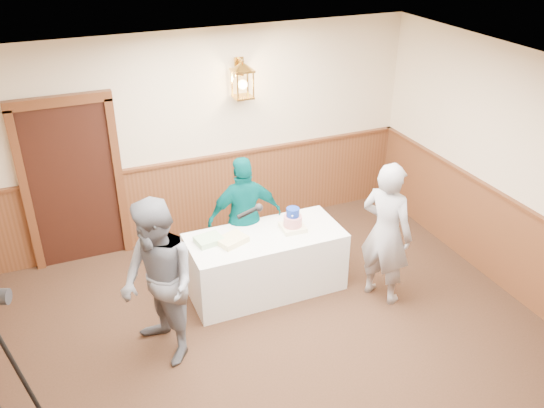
# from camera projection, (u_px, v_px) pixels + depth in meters

# --- Properties ---
(room_shell) EXTENTS (6.02, 7.02, 2.81)m
(room_shell) POSITION_uv_depth(u_px,v_px,m) (288.00, 247.00, 4.95)
(room_shell) COLOR beige
(room_shell) RESTS_ON ground
(display_table) EXTENTS (1.80, 0.80, 0.75)m
(display_table) POSITION_uv_depth(u_px,v_px,m) (265.00, 262.00, 6.79)
(display_table) COLOR silver
(display_table) RESTS_ON ground
(tiered_cake) EXTENTS (0.28, 0.28, 0.28)m
(tiered_cake) POSITION_uv_depth(u_px,v_px,m) (293.00, 221.00, 6.67)
(tiered_cake) COLOR #F1E8BC
(tiered_cake) RESTS_ON display_table
(sheet_cake_yellow) EXTENTS (0.39, 0.35, 0.07)m
(sheet_cake_yellow) POSITION_uv_depth(u_px,v_px,m) (232.00, 240.00, 6.45)
(sheet_cake_yellow) COLOR #F5DF92
(sheet_cake_yellow) RESTS_ON display_table
(sheet_cake_green) EXTENTS (0.32, 0.28, 0.07)m
(sheet_cake_green) POSITION_uv_depth(u_px,v_px,m) (209.00, 240.00, 6.45)
(sheet_cake_green) COLOR #91C68C
(sheet_cake_green) RESTS_ON display_table
(interviewer) EXTENTS (1.60, 1.01, 1.76)m
(interviewer) POSITION_uv_depth(u_px,v_px,m) (159.00, 284.00, 5.55)
(interviewer) COLOR slate
(interviewer) RESTS_ON ground
(baker) EXTENTS (0.65, 0.74, 1.72)m
(baker) POSITION_uv_depth(u_px,v_px,m) (386.00, 233.00, 6.44)
(baker) COLOR #949399
(baker) RESTS_ON ground
(assistant_p) EXTENTS (0.94, 0.45, 1.56)m
(assistant_p) POSITION_uv_depth(u_px,v_px,m) (245.00, 217.00, 6.92)
(assistant_p) COLOR #004C4C
(assistant_p) RESTS_ON ground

